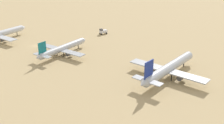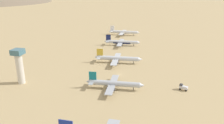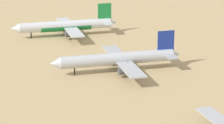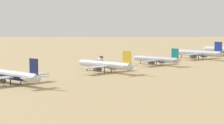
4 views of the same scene
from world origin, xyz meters
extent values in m
plane|color=tan|center=(0.00, 0.00, 0.00)|extent=(1800.00, 1800.00, 0.00)
cylinder|color=#B2B7C1|center=(1.99, -24.96, 3.85)|extent=(33.19, 6.14, 3.48)
cone|color=#B2B7C1|center=(19.90, -23.50, 3.85)|extent=(3.20, 3.64, 3.41)
cone|color=#B2B7C1|center=(-15.75, -26.40, 3.85)|extent=(2.81, 3.33, 3.14)
cube|color=#14727F|center=(-12.46, -26.13, 7.93)|extent=(5.05, 0.73, 6.42)
cube|color=#A4A8B2|center=(-13.00, -26.17, 4.20)|extent=(3.81, 11.21, 0.33)
cube|color=#A4A8B2|center=(0.61, -25.07, 3.24)|extent=(7.09, 31.45, 0.41)
cylinder|color=#4C4C54|center=(0.90, -19.52, 1.98)|extent=(4.01, 2.41, 2.11)
cylinder|color=#4C4C54|center=(1.79, -30.49, 1.98)|extent=(4.01, 2.41, 2.11)
cylinder|color=black|center=(14.49, -23.94, 1.75)|extent=(0.40, 0.40, 3.50)
cylinder|color=black|center=(-0.49, -22.77, 1.75)|extent=(0.40, 0.40, 3.50)
cylinder|color=black|center=(-0.11, -27.52, 1.75)|extent=(0.40, 0.40, 3.50)
cylinder|color=silver|center=(-7.18, 25.72, 4.19)|extent=(36.13, 7.00, 3.79)
cone|color=silver|center=(12.30, 27.48, 4.19)|extent=(3.52, 3.99, 3.72)
cone|color=silver|center=(-26.47, 23.99, 4.19)|extent=(3.09, 3.65, 3.41)
cube|color=gold|center=(-22.89, 24.31, 8.63)|extent=(5.50, 0.84, 6.99)
cube|color=#B6BBC5|center=(-23.49, 24.25, 4.57)|extent=(4.26, 12.22, 0.36)
cube|color=#B6BBC5|center=(-8.68, 25.59, 3.53)|extent=(8.02, 34.25, 0.45)
cylinder|color=#4C4C54|center=(-8.42, 31.63, 2.16)|extent=(4.38, 2.66, 2.30)
cylinder|color=#4C4C54|center=(-7.34, 19.70, 2.16)|extent=(4.38, 2.66, 2.30)
cylinder|color=black|center=(6.42, 26.95, 1.91)|extent=(0.44, 0.44, 3.81)
cylinder|color=black|center=(-9.90, 28.09, 1.91)|extent=(0.44, 0.44, 3.81)
cylinder|color=black|center=(-9.44, 22.92, 1.91)|extent=(0.44, 0.44, 3.81)
cylinder|color=silver|center=(-15.56, 83.92, 4.06)|extent=(34.96, 6.84, 3.67)
cone|color=silver|center=(3.29, 85.65, 4.06)|extent=(3.41, 3.87, 3.60)
cone|color=silver|center=(-34.22, 82.20, 4.06)|extent=(3.00, 3.54, 3.30)
cube|color=#141E51|center=(-30.76, 82.52, 8.36)|extent=(5.32, 0.82, 6.76)
cube|color=#B6BBC5|center=(-31.34, 82.47, 4.42)|extent=(4.14, 11.83, 0.35)
cube|color=#B6BBC5|center=(-17.01, 83.79, 3.41)|extent=(7.82, 33.15, 0.43)
cylinder|color=#4C4C54|center=(-16.77, 89.63, 2.09)|extent=(4.24, 2.58, 2.22)
cylinder|color=#4C4C54|center=(-15.70, 78.09, 2.09)|extent=(4.24, 2.58, 2.22)
cylinder|color=black|center=(-2.40, 85.13, 1.84)|extent=(0.43, 0.43, 3.69)
cylinder|color=black|center=(-18.20, 86.20, 1.84)|extent=(0.43, 0.43, 3.69)
cylinder|color=black|center=(-17.74, 81.20, 1.84)|extent=(0.43, 0.43, 3.69)
cylinder|color=#141E51|center=(-15.56, 83.92, 3.78)|extent=(19.38, 5.41, 3.68)
cylinder|color=silver|center=(-24.05, 137.43, 4.20)|extent=(36.05, 4.44, 3.80)
cone|color=silver|center=(-4.46, 137.78, 4.20)|extent=(3.26, 3.78, 3.72)
cone|color=silver|center=(-43.44, 137.09, 4.20)|extent=(2.86, 3.47, 3.42)
cube|color=white|center=(-39.84, 137.15, 8.65)|extent=(5.50, 0.45, 7.00)
cube|color=silver|center=(-40.44, 137.14, 4.58)|extent=(3.41, 12.05, 0.36)
cube|color=silver|center=(-25.55, 137.41, 3.53)|extent=(5.60, 34.07, 0.45)
cylinder|color=#4C4C54|center=(-24.86, 143.42, 2.16)|extent=(4.24, 2.37, 2.30)
cylinder|color=#4C4C54|center=(-24.65, 131.42, 2.16)|extent=(4.24, 2.37, 2.30)
cylinder|color=black|center=(-10.38, 137.68, 1.91)|extent=(0.44, 0.44, 3.82)
cylinder|color=black|center=(-26.60, 139.99, 1.91)|extent=(0.44, 0.44, 3.82)
cylinder|color=black|center=(-26.51, 134.79, 1.91)|extent=(0.44, 0.44, 3.82)
cylinder|color=white|center=(-24.05, 137.43, 3.91)|extent=(19.86, 4.16, 3.81)
cube|color=silver|center=(46.04, -15.85, 1.95)|extent=(5.67, 3.93, 1.70)
cube|color=#333338|center=(44.44, -15.27, 3.35)|extent=(2.40, 2.56, 1.10)
cylinder|color=black|center=(43.79, -16.26, 0.55)|extent=(1.15, 0.70, 1.10)
cylinder|color=black|center=(44.57, -14.10, 0.55)|extent=(1.15, 0.70, 1.10)
cylinder|color=black|center=(47.50, -17.60, 0.55)|extent=(1.15, 0.70, 1.10)
cylinder|color=black|center=(48.28, -15.44, 0.55)|extent=(1.15, 0.70, 1.10)
cylinder|color=beige|center=(-62.80, -31.61, 10.41)|extent=(4.80, 4.80, 20.82)
cube|color=#3F6B7A|center=(-62.80, -31.61, 22.62)|extent=(7.20, 7.20, 3.60)
camera|label=1|loc=(-94.56, -140.87, 56.38)|focal=45.68mm
camera|label=2|loc=(33.13, -155.70, 65.61)|focal=36.15mm
camera|label=3|loc=(53.15, 62.97, 51.90)|focal=73.76mm
camera|label=4|loc=(-168.13, 163.06, 23.97)|focal=64.03mm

